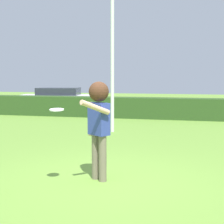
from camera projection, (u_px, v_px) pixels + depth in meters
The scene contains 6 objects.
ground_plane at pixel (103, 182), 6.11m from camera, with size 60.00×60.00×0.00m, color olive.
person at pixel (98, 117), 6.12m from camera, with size 0.49×0.84×1.80m.
frisbee at pixel (57, 110), 5.64m from camera, with size 0.24×0.24×0.04m.
lamppost at pixel (112, 27), 11.23m from camera, with size 0.24×0.24×6.36m.
hedge_row at pixel (158, 108), 15.14m from camera, with size 20.41×0.90×0.92m, color #2C4B1E.
parked_car_white at pixel (59, 98), 18.65m from camera, with size 4.42×2.35×1.25m.
Camera 1 is at (1.56, -5.73, 1.91)m, focal length 54.65 mm.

